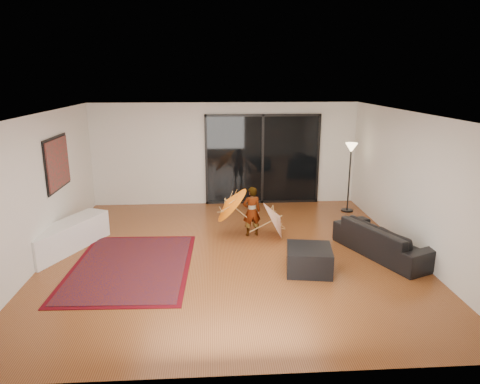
{
  "coord_description": "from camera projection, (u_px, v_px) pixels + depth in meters",
  "views": [
    {
      "loc": [
        -0.32,
        -7.71,
        3.36
      ],
      "look_at": [
        0.21,
        0.56,
        1.1
      ],
      "focal_mm": 32.0,
      "sensor_mm": 36.0,
      "label": 1
    }
  ],
  "objects": [
    {
      "name": "wall_right",
      "position": [
        413.0,
        184.0,
        8.19
      ],
      "size": [
        0.0,
        7.0,
        7.0
      ],
      "primitive_type": "plane",
      "rotation": [
        1.57,
        0.0,
        -1.57
      ],
      "color": "silver",
      "rests_on": "floor"
    },
    {
      "name": "sliding_door",
      "position": [
        263.0,
        159.0,
        11.41
      ],
      "size": [
        3.06,
        0.07,
        2.4
      ],
      "color": "black",
      "rests_on": "wall_back"
    },
    {
      "name": "speaker",
      "position": [
        69.0,
        240.0,
        8.59
      ],
      "size": [
        0.3,
        0.3,
        0.34
      ],
      "primitive_type": "cube",
      "rotation": [
        0.0,
        0.0,
        -0.03
      ],
      "color": "#424244",
      "rests_on": "floor"
    },
    {
      "name": "floor",
      "position": [
        231.0,
        254.0,
        8.33
      ],
      "size": [
        7.0,
        7.0,
        0.0
      ],
      "primitive_type": "plane",
      "color": "brown",
      "rests_on": "ground"
    },
    {
      "name": "parasol_white",
      "position": [
        280.0,
        215.0,
        9.08
      ],
      "size": [
        0.56,
        0.85,
        0.93
      ],
      "rotation": [
        0.0,
        1.09,
        0.0
      ],
      "color": "silver",
      "rests_on": "floor"
    },
    {
      "name": "wall_front",
      "position": [
        245.0,
        269.0,
        4.6
      ],
      "size": [
        7.0,
        0.0,
        7.0
      ],
      "primitive_type": "plane",
      "rotation": [
        -1.57,
        0.0,
        0.0
      ],
      "color": "silver",
      "rests_on": "floor"
    },
    {
      "name": "ottoman",
      "position": [
        309.0,
        259.0,
        7.55
      ],
      "size": [
        0.89,
        0.89,
        0.44
      ],
      "primitive_type": "cube",
      "rotation": [
        0.0,
        0.0,
        -0.16
      ],
      "color": "black",
      "rests_on": "floor"
    },
    {
      "name": "wall_left",
      "position": [
        38.0,
        190.0,
        7.76
      ],
      "size": [
        0.0,
        7.0,
        7.0
      ],
      "primitive_type": "plane",
      "rotation": [
        1.57,
        0.0,
        1.57
      ],
      "color": "silver",
      "rests_on": "floor"
    },
    {
      "name": "floor_lamp",
      "position": [
        351.0,
        158.0,
        10.63
      ],
      "size": [
        0.3,
        0.3,
        1.76
      ],
      "color": "black",
      "rests_on": "floor"
    },
    {
      "name": "parasol_orange",
      "position": [
        226.0,
        204.0,
        9.05
      ],
      "size": [
        0.73,
        0.9,
        0.9
      ],
      "rotation": [
        0.0,
        -0.84,
        0.0
      ],
      "color": "orange",
      "rests_on": "child"
    },
    {
      "name": "child",
      "position": [
        252.0,
        211.0,
        9.18
      ],
      "size": [
        0.44,
        0.32,
        1.09
      ],
      "primitive_type": "imported",
      "rotation": [
        0.0,
        0.0,
        3.31
      ],
      "color": "#999999",
      "rests_on": "floor"
    },
    {
      "name": "painting",
      "position": [
        58.0,
        163.0,
        8.64
      ],
      "size": [
        0.04,
        1.28,
        1.08
      ],
      "color": "black",
      "rests_on": "wall_left"
    },
    {
      "name": "media_console",
      "position": [
        66.0,
        237.0,
        8.46
      ],
      "size": [
        1.3,
        2.04,
        0.56
      ],
      "primitive_type": "cube",
      "rotation": [
        0.0,
        0.0,
        -0.43
      ],
      "color": "white",
      "rests_on": "floor"
    },
    {
      "name": "ceiling",
      "position": [
        230.0,
        114.0,
        7.62
      ],
      "size": [
        7.0,
        7.0,
        0.0
      ],
      "primitive_type": "plane",
      "rotation": [
        3.14,
        0.0,
        0.0
      ],
      "color": "white",
      "rests_on": "wall_back"
    },
    {
      "name": "sofa",
      "position": [
        384.0,
        240.0,
        8.24
      ],
      "size": [
        1.57,
        2.25,
        0.61
      ],
      "primitive_type": "imported",
      "rotation": [
        0.0,
        0.0,
        1.97
      ],
      "color": "black",
      "rests_on": "floor"
    },
    {
      "name": "persian_rug",
      "position": [
        131.0,
        266.0,
        7.77
      ],
      "size": [
        2.21,
        3.03,
        0.02
      ],
      "rotation": [
        0.0,
        0.0,
        -0.03
      ],
      "color": "#4F060F",
      "rests_on": "floor"
    },
    {
      "name": "wall_back",
      "position": [
        225.0,
        154.0,
        11.34
      ],
      "size": [
        7.0,
        0.0,
        7.0
      ],
      "primitive_type": "plane",
      "rotation": [
        1.57,
        0.0,
        0.0
      ],
      "color": "silver",
      "rests_on": "floor"
    }
  ]
}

